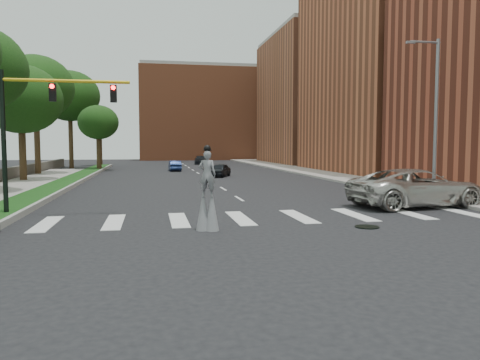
# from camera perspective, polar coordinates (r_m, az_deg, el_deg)

# --- Properties ---
(ground_plane) EXTENTS (160.00, 160.00, 0.00)m
(ground_plane) POSITION_cam_1_polar(r_m,az_deg,el_deg) (19.07, 4.39, -5.03)
(ground_plane) COLOR black
(ground_plane) RESTS_ON ground
(grass_median) EXTENTS (2.00, 60.00, 0.25)m
(grass_median) POSITION_cam_1_polar(r_m,az_deg,el_deg) (38.83, -20.49, -0.30)
(grass_median) COLOR #113B11
(grass_median) RESTS_ON ground
(median_curb) EXTENTS (0.20, 60.00, 0.28)m
(median_curb) POSITION_cam_1_polar(r_m,az_deg,el_deg) (38.66, -18.96, -0.26)
(median_curb) COLOR gray
(median_curb) RESTS_ON ground
(sidewalk_right) EXTENTS (5.00, 90.00, 0.18)m
(sidewalk_right) POSITION_cam_1_polar(r_m,az_deg,el_deg) (46.65, 11.18, 0.60)
(sidewalk_right) COLOR gray
(sidewalk_right) RESTS_ON ground
(manhole) EXTENTS (0.90, 0.90, 0.04)m
(manhole) POSITION_cam_1_polar(r_m,az_deg,el_deg) (18.27, 15.23, -5.53)
(manhole) COLOR black
(manhole) RESTS_ON ground
(building_mid) EXTENTS (16.00, 22.00, 24.00)m
(building_mid) POSITION_cam_1_polar(r_m,az_deg,el_deg) (55.89, 18.70, 13.32)
(building_mid) COLOR #A45433
(building_mid) RESTS_ON ground
(building_far) EXTENTS (16.00, 22.00, 20.00)m
(building_far) POSITION_cam_1_polar(r_m,az_deg,el_deg) (77.33, 9.76, 9.45)
(building_far) COLOR #A0593B
(building_far) RESTS_ON ground
(building_backdrop) EXTENTS (26.00, 14.00, 18.00)m
(building_backdrop) POSITION_cam_1_polar(r_m,az_deg,el_deg) (96.95, -4.35, 7.87)
(building_backdrop) COLOR #A45433
(building_backdrop) RESTS_ON ground
(streetlight) EXTENTS (2.05, 0.20, 9.00)m
(streetlight) POSITION_cam_1_polar(r_m,az_deg,el_deg) (28.94, 22.63, 7.58)
(streetlight) COLOR slate
(streetlight) RESTS_ON ground
(traffic_signal) EXTENTS (5.30, 0.23, 6.20)m
(traffic_signal) POSITION_cam_1_polar(r_m,az_deg,el_deg) (21.72, -23.83, 6.74)
(traffic_signal) COLOR black
(traffic_signal) RESTS_ON ground
(stilt_performer) EXTENTS (0.82, 0.63, 3.09)m
(stilt_performer) POSITION_cam_1_polar(r_m,az_deg,el_deg) (16.88, -3.99, -2.07)
(stilt_performer) COLOR #362515
(stilt_performer) RESTS_ON ground
(suv_crossing) EXTENTS (7.12, 3.87, 1.90)m
(suv_crossing) POSITION_cam_1_polar(r_m,az_deg,el_deg) (24.93, 20.72, -0.89)
(suv_crossing) COLOR #B8B5AE
(suv_crossing) RESTS_ON ground
(car_near) EXTENTS (2.88, 3.99, 1.26)m
(car_near) POSITION_cam_1_polar(r_m,az_deg,el_deg) (44.73, -2.49, 1.21)
(car_near) COLOR black
(car_near) RESTS_ON ground
(car_mid) EXTENTS (1.39, 3.69, 1.20)m
(car_mid) POSITION_cam_1_polar(r_m,az_deg,el_deg) (54.67, -7.95, 1.72)
(car_mid) COLOR #15234B
(car_mid) RESTS_ON ground
(car_far) EXTENTS (2.28, 4.61, 1.29)m
(car_far) POSITION_cam_1_polar(r_m,az_deg,el_deg) (72.55, -4.84, 2.44)
(car_far) COLOR black
(car_far) RESTS_ON ground
(tree_3) EXTENTS (6.58, 6.58, 9.57)m
(tree_3) POSITION_cam_1_polar(r_m,az_deg,el_deg) (42.45, -25.17, 8.89)
(tree_3) COLOR #362515
(tree_3) RESTS_ON ground
(tree_4) EXTENTS (7.42, 7.42, 11.85)m
(tree_4) POSITION_cam_1_polar(r_m,az_deg,el_deg) (51.00, -23.68, 10.28)
(tree_4) COLOR #362515
(tree_4) RESTS_ON ground
(tree_5) EXTENTS (7.57, 7.57, 12.47)m
(tree_5) POSITION_cam_1_polar(r_m,az_deg,el_deg) (64.39, -20.05, 9.58)
(tree_5) COLOR #362515
(tree_5) RESTS_ON ground
(tree_6) EXTENTS (4.70, 4.70, 7.66)m
(tree_6) POSITION_cam_1_polar(r_m,az_deg,el_deg) (57.46, -16.90, 6.70)
(tree_6) COLOR #362515
(tree_6) RESTS_ON ground
(tree_7) EXTENTS (4.44, 4.44, 8.06)m
(tree_7) POSITION_cam_1_polar(r_m,az_deg,el_deg) (70.69, -16.74, 6.64)
(tree_7) COLOR #362515
(tree_7) RESTS_ON ground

